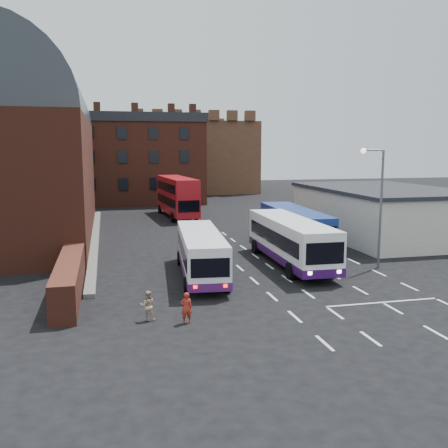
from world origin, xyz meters
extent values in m
plane|color=black|center=(0.00, 0.00, 0.00)|extent=(180.00, 180.00, 0.00)
cube|color=#602B1E|center=(-15.50, 21.00, 5.00)|extent=(12.00, 28.00, 10.00)
cylinder|color=#1E2328|center=(-15.50, 21.00, 10.00)|extent=(12.00, 26.00, 12.00)
cube|color=#602B1E|center=(-10.20, 2.00, 0.90)|extent=(1.20, 10.00, 1.80)
cube|color=beige|center=(15.00, 14.00, 2.00)|extent=(10.00, 16.00, 4.00)
cube|color=#282B30|center=(15.00, 14.00, 4.10)|extent=(10.40, 16.40, 0.30)
cube|color=brown|center=(-6.00, 46.00, 5.50)|extent=(22.00, 10.00, 11.00)
cube|color=brown|center=(6.00, 66.00, 6.00)|extent=(22.00, 22.00, 12.00)
cube|color=white|center=(-2.81, 4.13, 1.56)|extent=(3.10, 9.98, 2.23)
cube|color=black|center=(-2.81, 4.13, 1.70)|extent=(3.06, 8.79, 0.80)
cylinder|color=black|center=(-3.64, 7.34, 0.45)|extent=(0.33, 0.91, 0.89)
cylinder|color=black|center=(-4.24, 0.77, 0.45)|extent=(0.33, 0.91, 0.89)
cylinder|color=black|center=(-1.42, 7.14, 0.45)|extent=(0.33, 0.91, 0.89)
cylinder|color=black|center=(-2.01, 0.56, 0.45)|extent=(0.33, 0.91, 0.89)
cube|color=white|center=(3.45, 5.72, 1.76)|extent=(2.73, 11.13, 2.52)
cube|color=black|center=(3.45, 5.72, 1.91)|extent=(2.77, 9.93, 0.91)
cylinder|color=black|center=(4.64, 2.17, 0.50)|extent=(0.30, 1.01, 1.01)
cylinder|color=black|center=(4.78, 9.62, 0.50)|extent=(0.30, 1.01, 1.01)
cylinder|color=black|center=(2.12, 2.22, 0.50)|extent=(0.30, 1.01, 1.01)
cylinder|color=black|center=(2.26, 9.67, 0.50)|extent=(0.30, 1.01, 1.01)
cube|color=navy|center=(5.83, 11.13, 1.73)|extent=(2.98, 11.01, 2.48)
cube|color=black|center=(5.83, 11.13, 1.88)|extent=(2.98, 9.81, 0.89)
cylinder|color=black|center=(6.91, 7.61, 0.50)|extent=(0.32, 1.00, 0.99)
cylinder|color=black|center=(7.25, 14.93, 0.50)|extent=(0.32, 1.00, 0.99)
cylinder|color=black|center=(4.43, 7.72, 0.50)|extent=(0.32, 1.00, 0.99)
cylinder|color=black|center=(4.77, 15.05, 0.50)|extent=(0.32, 1.00, 0.99)
cube|color=#B2141B|center=(-0.55, 30.24, 2.46)|extent=(3.32, 11.18, 3.91)
cube|color=black|center=(-0.55, 30.24, 1.90)|extent=(3.29, 9.99, 0.90)
cylinder|color=black|center=(0.96, 26.83, 0.50)|extent=(0.35, 1.02, 1.00)
cylinder|color=black|center=(0.41, 34.23, 0.50)|extent=(0.35, 1.02, 1.00)
cylinder|color=black|center=(-1.54, 26.65, 0.50)|extent=(0.35, 1.02, 1.00)
cylinder|color=black|center=(-2.09, 34.05, 0.50)|extent=(0.35, 1.02, 1.00)
cylinder|color=#585C63|center=(8.60, 3.52, 3.74)|extent=(0.15, 0.15, 7.48)
cylinder|color=#585C63|center=(7.95, 3.58, 7.48)|extent=(1.31, 0.22, 0.09)
sphere|color=#FFF2CC|center=(7.30, 3.64, 7.44)|extent=(0.34, 0.34, 0.34)
imported|color=#A3271A|center=(-4.94, -3.69, 0.70)|extent=(0.53, 0.36, 1.40)
imported|color=tan|center=(-6.55, -2.92, 0.68)|extent=(0.72, 0.59, 1.36)
camera|label=1|loc=(-8.17, -24.46, 7.60)|focal=40.00mm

